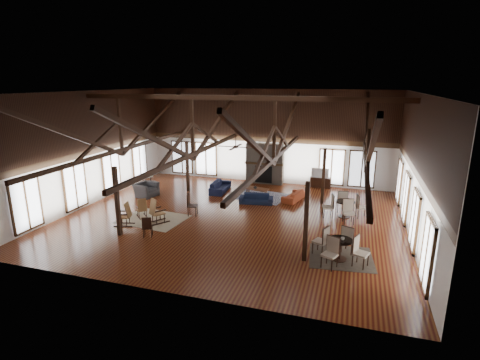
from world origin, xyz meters
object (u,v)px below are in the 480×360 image
(sofa_orange, at_px, (293,196))
(cafe_table_near, at_px, (340,246))
(sofa_navy_front, at_px, (256,199))
(coffee_table, at_px, (257,189))
(sofa_navy_left, at_px, (220,186))
(armchair, at_px, (146,190))
(cafe_table_far, at_px, (345,206))
(tv_console, at_px, (320,182))

(sofa_orange, relative_size, cafe_table_near, 0.84)
(sofa_navy_front, distance_m, coffee_table, 1.24)
(sofa_navy_left, xyz_separation_m, armchair, (-3.76, -2.17, 0.08))
(sofa_navy_front, xyz_separation_m, armchair, (-6.43, -0.62, 0.12))
(cafe_table_far, height_order, tv_console, cafe_table_far)
(sofa_navy_front, relative_size, sofa_navy_left, 0.86)
(cafe_table_far, distance_m, tv_console, 5.35)
(sofa_orange, bearing_deg, cafe_table_far, 69.09)
(coffee_table, xyz_separation_m, cafe_table_near, (4.96, -6.70, 0.13))
(coffee_table, xyz_separation_m, armchair, (-6.16, -1.82, -0.05))
(sofa_navy_front, xyz_separation_m, sofa_navy_left, (-2.67, 1.55, 0.04))
(coffee_table, relative_size, cafe_table_near, 0.65)
(armchair, bearing_deg, cafe_table_near, -103.85)
(sofa_navy_front, relative_size, sofa_orange, 0.99)
(sofa_navy_front, relative_size, armchair, 1.52)
(sofa_orange, distance_m, tv_console, 3.35)
(cafe_table_near, distance_m, cafe_table_far, 4.73)
(cafe_table_near, distance_m, tv_console, 9.95)
(sofa_navy_left, xyz_separation_m, cafe_table_near, (7.36, -7.05, 0.26))
(sofa_navy_left, relative_size, tv_console, 1.67)
(sofa_navy_left, xyz_separation_m, coffee_table, (2.39, -0.35, 0.13))
(sofa_navy_front, relative_size, cafe_table_near, 0.83)
(coffee_table, bearing_deg, sofa_navy_front, -62.02)
(sofa_navy_front, height_order, cafe_table_far, cafe_table_far)
(sofa_navy_front, bearing_deg, armchair, 177.29)
(sofa_navy_left, bearing_deg, sofa_navy_front, -124.09)
(coffee_table, distance_m, armchair, 6.42)
(cafe_table_near, bearing_deg, tv_console, 99.62)
(sofa_navy_front, bearing_deg, coffee_table, 94.63)
(sofa_navy_front, relative_size, coffee_table, 1.29)
(sofa_navy_left, xyz_separation_m, cafe_table_far, (7.36, -2.32, 0.26))
(armchair, height_order, cafe_table_far, cafe_table_far)
(coffee_table, bearing_deg, cafe_table_far, -6.49)
(coffee_table, height_order, cafe_table_far, cafe_table_far)
(sofa_navy_front, bearing_deg, sofa_navy_left, 141.59)
(armchair, distance_m, cafe_table_far, 11.12)
(armchair, bearing_deg, sofa_navy_left, -50.14)
(sofa_navy_front, height_order, sofa_orange, sofa_orange)
(sofa_navy_front, bearing_deg, tv_console, 46.69)
(sofa_orange, xyz_separation_m, armchair, (-8.28, -1.79, 0.12))
(sofa_navy_front, xyz_separation_m, cafe_table_far, (4.69, -0.77, 0.30))
(coffee_table, height_order, armchair, armchair)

